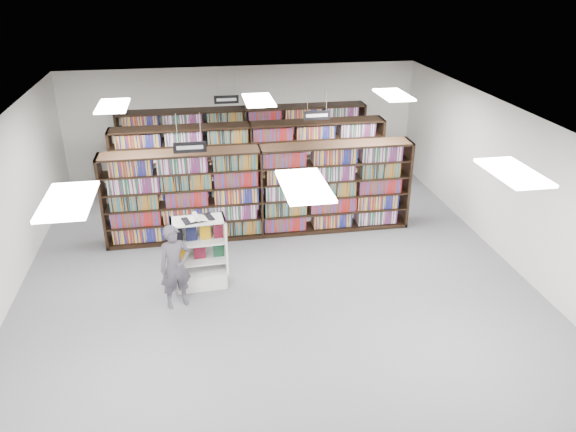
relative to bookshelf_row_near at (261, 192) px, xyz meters
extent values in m
plane|color=#555459|center=(0.00, -2.00, -1.05)|extent=(12.00, 12.00, 0.00)
cube|color=white|center=(0.00, -2.00, 2.15)|extent=(10.00, 12.00, 0.10)
cube|color=silver|center=(0.00, 4.00, 0.55)|extent=(10.00, 0.10, 3.20)
cube|color=silver|center=(5.00, -2.00, 0.55)|extent=(0.10, 12.00, 3.20)
cube|color=black|center=(0.00, 0.00, 0.00)|extent=(7.00, 0.60, 2.10)
cube|color=maroon|center=(0.00, 0.00, 0.00)|extent=(6.88, 0.42, 1.98)
cube|color=black|center=(0.00, 2.00, 0.00)|extent=(7.00, 0.60, 2.10)
cube|color=maroon|center=(0.00, 2.00, 0.00)|extent=(6.88, 0.42, 1.98)
cube|color=black|center=(0.00, 3.70, 0.00)|extent=(7.00, 0.60, 2.10)
cube|color=maroon|center=(0.00, 3.70, 0.00)|extent=(6.88, 0.42, 1.98)
cylinder|color=#B2B2B7|center=(-1.73, -1.00, 1.86)|extent=(0.01, 0.01, 0.58)
cylinder|color=#B2B2B7|center=(-1.27, -1.00, 1.86)|extent=(0.01, 0.01, 0.58)
cube|color=black|center=(-1.50, -1.00, 1.46)|extent=(0.65, 0.02, 0.22)
cube|color=white|center=(-1.50, -1.01, 1.46)|extent=(0.52, 0.00, 0.08)
cylinder|color=#B2B2B7|center=(1.27, 1.00, 1.86)|extent=(0.01, 0.01, 0.58)
cylinder|color=#B2B2B7|center=(1.73, 1.00, 1.86)|extent=(0.01, 0.01, 0.58)
cube|color=black|center=(1.50, 1.00, 1.46)|extent=(0.65, 0.02, 0.22)
cube|color=white|center=(1.50, 0.99, 1.46)|extent=(0.52, 0.00, 0.08)
cylinder|color=#B2B2B7|center=(-0.73, 3.00, 1.86)|extent=(0.01, 0.01, 0.58)
cylinder|color=#B2B2B7|center=(-0.27, 3.00, 1.86)|extent=(0.01, 0.01, 0.58)
cube|color=black|center=(-0.50, 3.00, 1.46)|extent=(0.65, 0.02, 0.22)
cube|color=white|center=(-0.50, 2.99, 1.46)|extent=(0.52, 0.00, 0.08)
cube|color=white|center=(-3.00, -5.00, 2.11)|extent=(0.60, 1.20, 0.04)
cube|color=white|center=(0.00, -5.00, 2.11)|extent=(0.60, 1.20, 0.04)
cube|color=white|center=(3.00, -5.00, 2.11)|extent=(0.60, 1.20, 0.04)
cube|color=white|center=(-3.00, 0.00, 2.11)|extent=(0.60, 1.20, 0.04)
cube|color=white|center=(0.00, 0.00, 2.11)|extent=(0.60, 1.20, 0.04)
cube|color=white|center=(3.00, 0.00, 2.11)|extent=(0.60, 1.20, 0.04)
cube|color=white|center=(-1.45, -2.09, -0.90)|extent=(1.06, 0.57, 0.31)
cube|color=white|center=(-1.95, -2.12, -0.33)|extent=(0.07, 0.52, 1.44)
cube|color=white|center=(-0.96, -2.06, -0.33)|extent=(0.07, 0.52, 1.44)
cube|color=white|center=(-1.47, -1.84, -0.33)|extent=(1.03, 0.09, 1.44)
cube|color=white|center=(-1.45, -2.09, 0.38)|extent=(1.06, 0.57, 0.03)
cube|color=white|center=(-1.45, -2.09, -0.48)|extent=(0.98, 0.53, 0.02)
cube|color=white|center=(-1.45, -2.09, -0.07)|extent=(0.98, 0.53, 0.02)
cube|color=black|center=(-1.85, -2.06, 0.10)|extent=(0.21, 0.08, 0.31)
cube|color=#13163A|center=(-1.59, -2.04, 0.10)|extent=(0.21, 0.08, 0.31)
cube|color=orange|center=(-1.32, -2.03, 0.10)|extent=(0.21, 0.08, 0.31)
cube|color=maroon|center=(-1.06, -2.01, 0.10)|extent=(0.21, 0.08, 0.31)
cube|color=orange|center=(-1.83, -2.06, -0.33)|extent=(0.23, 0.07, 0.29)
cube|color=maroon|center=(-1.45, -2.04, -0.33)|extent=(0.23, 0.07, 0.29)
cube|color=#1B5534|center=(-1.08, -2.01, -0.33)|extent=(0.23, 0.07, 0.29)
cube|color=black|center=(-1.44, -2.10, 0.40)|extent=(0.64, 0.47, 0.01)
cube|color=white|center=(-1.58, -2.10, 0.41)|extent=(0.33, 0.36, 0.05)
cube|color=white|center=(-1.30, -2.10, 0.41)|extent=(0.32, 0.36, 0.07)
cylinder|color=white|center=(-1.46, -2.10, 0.45)|extent=(0.17, 0.31, 0.10)
imported|color=#46414B|center=(-1.91, -2.70, -0.24)|extent=(0.68, 0.55, 1.61)
camera|label=1|loc=(-1.38, -11.78, 4.85)|focal=35.00mm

